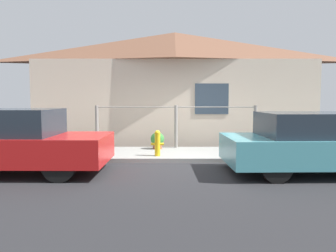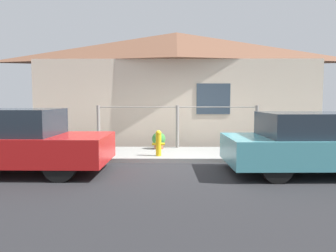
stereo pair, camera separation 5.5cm
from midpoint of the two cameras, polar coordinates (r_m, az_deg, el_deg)
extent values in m
plane|color=#262628|center=(8.17, 2.08, -6.48)|extent=(60.00, 60.00, 0.00)
cube|color=gray|center=(9.16, 1.91, -4.90)|extent=(24.00, 2.02, 0.11)
cube|color=beige|center=(10.83, 1.71, 3.98)|extent=(9.53, 0.12, 2.90)
cube|color=#384756|center=(10.85, 8.04, 4.71)|extent=(1.10, 0.04, 1.00)
pyramid|color=brown|center=(12.01, 1.63, 13.52)|extent=(9.93, 2.20, 1.06)
cylinder|color=gray|center=(10.16, -11.86, -0.08)|extent=(0.10, 0.10, 1.28)
cylinder|color=gray|center=(9.92, 1.80, -0.10)|extent=(0.10, 0.10, 1.28)
cylinder|color=gray|center=(10.26, 15.33, -0.10)|extent=(0.10, 0.10, 1.28)
cylinder|color=gray|center=(9.89, 1.81, 3.32)|extent=(4.80, 0.03, 0.03)
cube|color=red|center=(7.76, -25.26, -3.55)|extent=(4.13, 1.75, 0.58)
cube|color=#232D38|center=(7.78, -26.50, 0.63)|extent=(2.27, 1.53, 0.56)
cylinder|color=black|center=(8.01, -14.63, -4.51)|extent=(0.65, 0.21, 0.65)
cylinder|color=black|center=(6.63, -18.08, -6.50)|extent=(0.65, 0.21, 0.65)
cube|color=teal|center=(7.73, 25.95, -3.77)|extent=(4.24, 1.87, 0.57)
cube|color=#232D38|center=(7.60, 24.97, 0.21)|extent=(2.35, 1.61, 0.51)
cylinder|color=black|center=(8.00, 15.01, -4.71)|extent=(0.60, 0.21, 0.60)
cylinder|color=black|center=(6.56, 18.66, -6.85)|extent=(0.60, 0.21, 0.60)
cylinder|color=yellow|center=(8.51, -1.48, -3.34)|extent=(0.14, 0.14, 0.56)
sphere|color=yellow|center=(8.47, -1.48, -1.26)|extent=(0.15, 0.15, 0.15)
cylinder|color=yellow|center=(8.51, -2.18, -3.15)|extent=(0.13, 0.06, 0.06)
cylinder|color=yellow|center=(8.50, -0.78, -3.16)|extent=(0.13, 0.06, 0.06)
cylinder|color=#9E5638|center=(9.72, -1.46, -3.57)|extent=(0.27, 0.27, 0.15)
sphere|color=#387F38|center=(9.69, -1.46, -2.26)|extent=(0.40, 0.40, 0.40)
cylinder|color=brown|center=(10.17, -17.02, -3.27)|extent=(0.25, 0.25, 0.19)
sphere|color=#4C8E3D|center=(10.14, -17.05, -2.06)|extent=(0.32, 0.32, 0.32)
camera|label=1|loc=(0.03, -89.81, 0.02)|focal=35.00mm
camera|label=2|loc=(0.03, 90.19, -0.02)|focal=35.00mm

